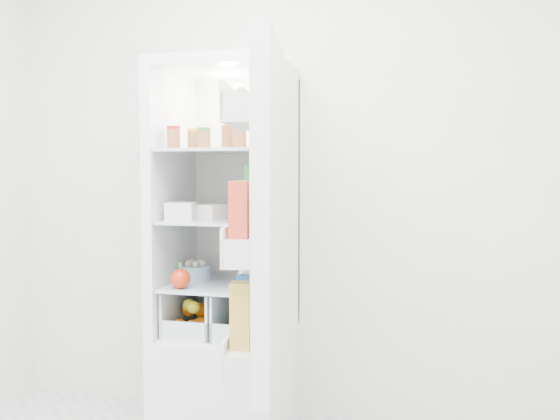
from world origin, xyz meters
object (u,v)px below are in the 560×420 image
(fridge_door, at_px, (262,222))
(refrigerator, at_px, (229,297))
(mushroom_bowl, at_px, (196,273))
(red_cabbage, at_px, (256,268))

(fridge_door, bearing_deg, refrigerator, 19.50)
(mushroom_bowl, height_order, fridge_door, fridge_door)
(refrigerator, relative_size, red_cabbage, 11.96)
(red_cabbage, relative_size, fridge_door, 0.12)
(refrigerator, relative_size, fridge_door, 1.38)
(refrigerator, distance_m, red_cabbage, 0.23)
(refrigerator, bearing_deg, fridge_door, -61.09)
(mushroom_bowl, bearing_deg, red_cabbage, -4.50)
(red_cabbage, xyz_separation_m, fridge_door, (0.20, -0.58, 0.27))
(refrigerator, distance_m, fridge_door, 0.84)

